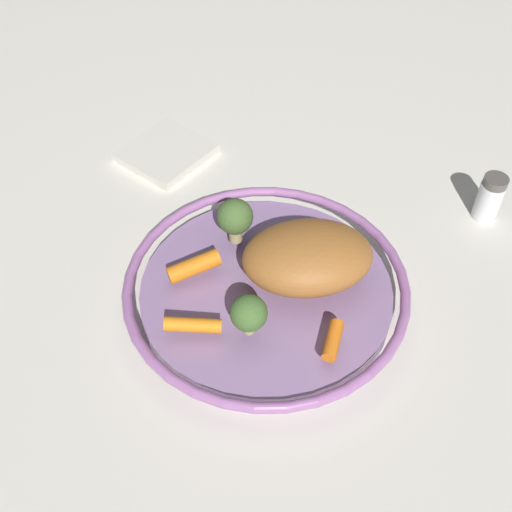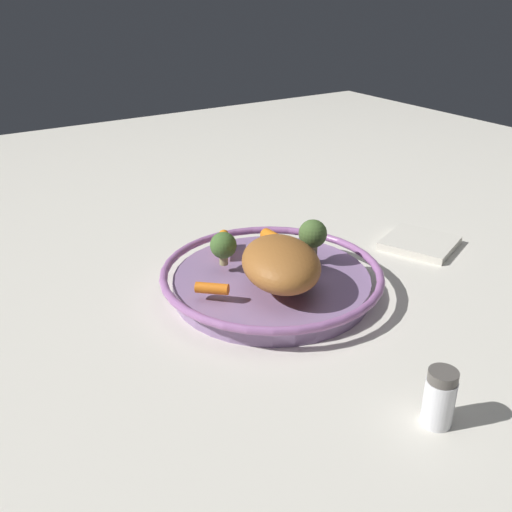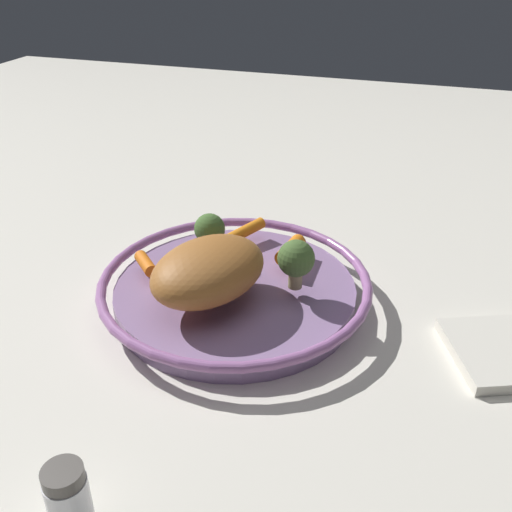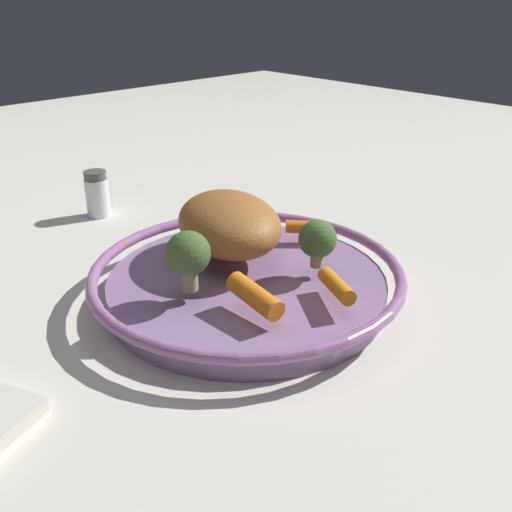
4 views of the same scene
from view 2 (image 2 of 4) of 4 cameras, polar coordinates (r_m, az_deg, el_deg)
name	(u,v)px [view 2 (image 2 of 4)]	position (r m, az deg, el deg)	size (l,w,h in m)	color
ground_plane	(271,292)	(0.92, 1.52, -3.54)	(2.59, 2.59, 0.00)	silver
serving_bowl	(272,280)	(0.91, 1.54, -2.34)	(0.35, 0.35, 0.04)	#8E709E
roast_chicken_piece	(281,263)	(0.85, 2.46, -0.73)	(0.16, 0.11, 0.07)	#9F612B
baby_carrot_right	(224,243)	(0.97, -3.15, 1.29)	(0.02, 0.02, 0.06)	orange
baby_carrot_left	(275,239)	(0.98, 1.86, 1.67)	(0.02, 0.02, 0.07)	orange
baby_carrot_near_rim	(212,288)	(0.83, -4.34, -3.19)	(0.02, 0.02, 0.05)	orange
broccoli_floret_mid	(223,246)	(0.90, -3.22, 1.01)	(0.04, 0.04, 0.05)	tan
broccoli_floret_small	(313,235)	(0.93, 5.57, 2.11)	(0.05, 0.05, 0.06)	tan
salt_shaker	(439,398)	(0.69, 17.55, -13.14)	(0.03, 0.03, 0.07)	white
dish_towel	(420,243)	(1.11, 15.76, 1.24)	(0.12, 0.12, 0.01)	silver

